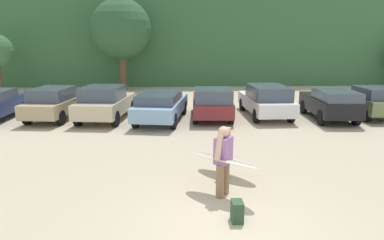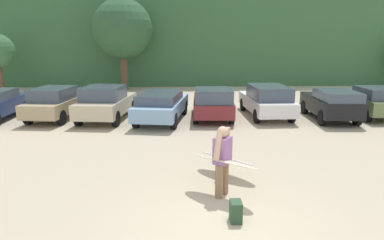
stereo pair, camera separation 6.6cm
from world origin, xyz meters
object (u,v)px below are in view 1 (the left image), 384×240
object	(u,v)px
parked_car_champagne	(105,102)
surfboard_cream	(223,160)
backpack_dropped	(237,211)
person_child	(224,157)
parked_car_sky_blue	(161,105)
surfboard_white	(228,158)
parked_car_maroon	(212,103)
parked_car_white	(266,100)
parked_car_olive_green	(373,101)
parked_car_black	(330,103)
person_adult	(223,157)
parked_car_tan	(57,102)

from	to	relation	value
parked_car_champagne	surfboard_cream	world-z (taller)	parked_car_champagne
backpack_dropped	person_child	bearing A→B (deg)	89.38
parked_car_sky_blue	surfboard_white	distance (m)	7.36
parked_car_maroon	backpack_dropped	xyz separation A→B (m)	(-0.45, -10.02, -0.58)
person_child	parked_car_white	bearing A→B (deg)	-78.42
parked_car_olive_green	surfboard_white	distance (m)	11.27
surfboard_white	backpack_dropped	size ratio (longest dim) A/B	3.97
parked_car_black	person_adult	bearing A→B (deg)	145.88
parked_car_sky_blue	surfboard_cream	xyz separation A→B (m)	(1.87, -8.37, 0.14)
parked_car_sky_blue	person_child	distance (m)	7.46
parked_car_olive_green	surfboard_white	bearing A→B (deg)	132.94
parked_car_tan	person_adult	distance (m)	11.48
parked_car_champagne	parked_car_maroon	world-z (taller)	parked_car_champagne
parked_car_sky_blue	person_adult	distance (m)	8.53
parked_car_maroon	surfboard_cream	size ratio (longest dim) A/B	2.45
parked_car_tan	backpack_dropped	world-z (taller)	parked_car_tan
backpack_dropped	parked_car_sky_blue	bearing A→B (deg)	101.87
person_child	surfboard_cream	distance (m)	1.25
person_child	surfboard_white	bearing A→B (deg)	-98.82
parked_car_tan	parked_car_white	world-z (taller)	parked_car_white
parked_car_white	parked_car_maroon	bearing A→B (deg)	95.85
backpack_dropped	parked_car_olive_green	bearing A→B (deg)	49.84
parked_car_tan	parked_car_champagne	world-z (taller)	parked_car_champagne
parked_car_maroon	parked_car_champagne	bearing A→B (deg)	93.66
parked_car_maroon	person_child	bearing A→B (deg)	179.78
parked_car_tan	backpack_dropped	size ratio (longest dim) A/B	10.49
person_adult	surfboard_cream	bearing A→B (deg)	122.30
surfboard_white	backpack_dropped	bearing A→B (deg)	129.59
parked_car_tan	parked_car_white	distance (m)	10.37
parked_car_tan	parked_car_black	size ratio (longest dim) A/B	1.15
backpack_dropped	parked_car_maroon	bearing A→B (deg)	87.41
parked_car_tan	surfboard_white	size ratio (longest dim) A/B	2.64
parked_car_black	surfboard_cream	size ratio (longest dim) A/B	2.26
parked_car_tan	person_adult	size ratio (longest dim) A/B	2.68
parked_car_tan	parked_car_maroon	xyz separation A→B (m)	(7.61, -0.34, -0.01)
parked_car_tan	person_adult	world-z (taller)	person_adult
parked_car_tan	parked_car_maroon	distance (m)	7.62
parked_car_tan	parked_car_maroon	size ratio (longest dim) A/B	1.06
parked_car_maroon	parked_car_white	bearing A→B (deg)	-79.31
surfboard_white	parked_car_white	bearing A→B (deg)	-68.23
person_adult	surfboard_white	bearing A→B (deg)	-69.72
parked_car_tan	parked_car_olive_green	distance (m)	15.70
parked_car_maroon	surfboard_white	distance (m)	7.46
parked_car_white	person_adult	world-z (taller)	person_adult
parked_car_maroon	person_adult	xyz separation A→B (m)	(-0.60, -8.75, 0.19)
parked_car_tan	person_child	bearing A→B (deg)	-131.04
parked_car_sky_blue	backpack_dropped	distance (m)	9.83
parked_car_champagne	parked_car_olive_green	distance (m)	13.26
parked_car_sky_blue	surfboard_white	bearing A→B (deg)	-153.59
parked_car_olive_green	backpack_dropped	distance (m)	13.25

